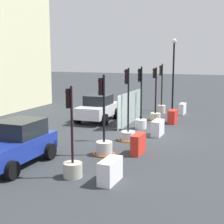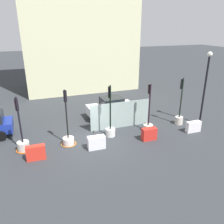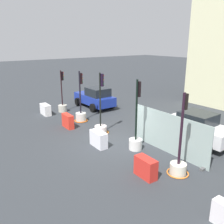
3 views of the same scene
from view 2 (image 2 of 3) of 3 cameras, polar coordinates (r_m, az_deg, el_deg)
The scene contains 14 objects.
ground_plane at distance 15.09m, azimuth -4.76°, elevation -7.39°, with size 120.00×120.00×0.00m, color #2E3236.
traffic_light_1 at distance 14.85m, azimuth -21.41°, elevation -7.16°, with size 0.92×0.92×3.41m.
traffic_light_2 at distance 14.78m, azimuth -10.91°, elevation -6.12°, with size 0.97×0.97×3.60m.
traffic_light_3 at distance 15.52m, azimuth -0.43°, elevation -3.80°, with size 0.67×0.67×3.57m.
traffic_light_4 at distance 16.52m, azimuth 9.04°, elevation -2.91°, with size 0.91×0.91×3.44m.
traffic_light_5 at distance 18.08m, azimuth 16.49°, elevation -0.74°, with size 0.60×0.60×3.60m.
construction_barrier_1 at distance 13.70m, azimuth -18.51°, elevation -9.62°, with size 1.07×0.40×0.87m.
construction_barrier_2 at distance 14.11m, azimuth -3.93°, elevation -7.62°, with size 1.10×0.49×0.82m.
construction_barrier_3 at distance 15.30m, azimuth 9.26°, elevation -5.45°, with size 0.99×0.47×0.83m.
construction_barrier_4 at distance 17.19m, azimuth 19.67°, elevation -3.47°, with size 1.08×0.39×0.78m.
car_white_van at distance 18.62m, azimuth -0.27°, elevation 1.16°, with size 3.88×2.16×1.68m.
building_main_facade at distance 27.83m, azimuth -8.85°, elevation 24.47°, with size 12.79×7.51×17.80m.
street_lamp_post at distance 17.91m, azimuth 22.45°, elevation 7.45°, with size 0.36×0.36×5.43m.
site_fence_panel at distance 16.68m, azimuth 2.24°, elevation -0.85°, with size 4.62×0.50×1.98m.
Camera 2 is at (-3.39, -12.84, 7.18)m, focal length 36.55 mm.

